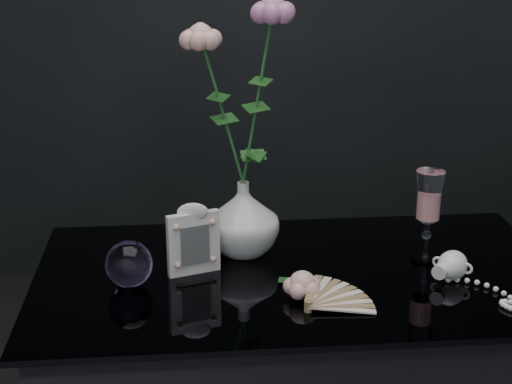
{
  "coord_description": "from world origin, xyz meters",
  "views": [
    {
      "loc": [
        -0.22,
        -1.36,
        1.43
      ],
      "look_at": [
        -0.08,
        0.09,
        0.92
      ],
      "focal_mm": 55.0,
      "sensor_mm": 36.0,
      "label": 1
    }
  ],
  "objects_px": {
    "paperweight": "(129,264)",
    "pearl_jar": "(452,264)",
    "picture_frame": "(193,238)",
    "loose_rose": "(302,285)",
    "vase": "(243,218)",
    "wine_glass": "(428,216)"
  },
  "relations": [
    {
      "from": "wine_glass",
      "to": "loose_rose",
      "type": "xyz_separation_m",
      "value": [
        -0.28,
        -0.15,
        -0.07
      ]
    },
    {
      "from": "loose_rose",
      "to": "paperweight",
      "type": "bearing_deg",
      "value": 143.32
    },
    {
      "from": "picture_frame",
      "to": "pearl_jar",
      "type": "relative_size",
      "value": 0.71
    },
    {
      "from": "vase",
      "to": "wine_glass",
      "type": "xyz_separation_m",
      "value": [
        0.37,
        -0.07,
        0.02
      ]
    },
    {
      "from": "vase",
      "to": "loose_rose",
      "type": "relative_size",
      "value": 1.01
    },
    {
      "from": "picture_frame",
      "to": "paperweight",
      "type": "bearing_deg",
      "value": -177.96
    },
    {
      "from": "loose_rose",
      "to": "picture_frame",
      "type": "bearing_deg",
      "value": 124.8
    },
    {
      "from": "vase",
      "to": "loose_rose",
      "type": "distance_m",
      "value": 0.24
    },
    {
      "from": "wine_glass",
      "to": "loose_rose",
      "type": "distance_m",
      "value": 0.32
    },
    {
      "from": "loose_rose",
      "to": "vase",
      "type": "bearing_deg",
      "value": 90.68
    },
    {
      "from": "picture_frame",
      "to": "paperweight",
      "type": "relative_size",
      "value": 1.64
    },
    {
      "from": "vase",
      "to": "pearl_jar",
      "type": "distance_m",
      "value": 0.43
    },
    {
      "from": "loose_rose",
      "to": "pearl_jar",
      "type": "height_order",
      "value": "pearl_jar"
    },
    {
      "from": "wine_glass",
      "to": "picture_frame",
      "type": "distance_m",
      "value": 0.48
    },
    {
      "from": "picture_frame",
      "to": "loose_rose",
      "type": "distance_m",
      "value": 0.24
    },
    {
      "from": "paperweight",
      "to": "pearl_jar",
      "type": "height_order",
      "value": "paperweight"
    },
    {
      "from": "paperweight",
      "to": "pearl_jar",
      "type": "bearing_deg",
      "value": -2.31
    },
    {
      "from": "loose_rose",
      "to": "pearl_jar",
      "type": "distance_m",
      "value": 0.31
    },
    {
      "from": "paperweight",
      "to": "pearl_jar",
      "type": "distance_m",
      "value": 0.63
    },
    {
      "from": "vase",
      "to": "paperweight",
      "type": "distance_m",
      "value": 0.27
    },
    {
      "from": "paperweight",
      "to": "loose_rose",
      "type": "bearing_deg",
      "value": -14.18
    },
    {
      "from": "picture_frame",
      "to": "paperweight",
      "type": "distance_m",
      "value": 0.14
    }
  ]
}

